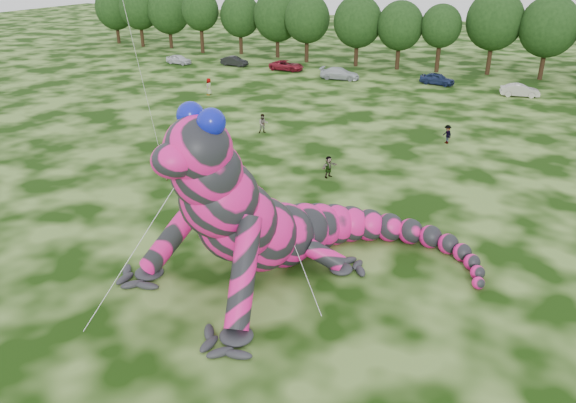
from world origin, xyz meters
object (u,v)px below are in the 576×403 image
(spectator_1, at_px, (263,124))
(tree_3, at_px, (201,22))
(tree_2, at_px, (169,18))
(tree_11, at_px, (547,38))
(tree_8, at_px, (399,35))
(tree_10, at_px, (493,33))
(tree_7, at_px, (357,31))
(tree_5, at_px, (277,24))
(car_2, at_px, (287,65))
(spectator_5, at_px, (329,167))
(spectator_2, at_px, (447,134))
(tree_1, at_px, (140,16))
(car_3, at_px, (340,74))
(spectator_4, at_px, (209,87))
(tree_4, at_px, (240,24))
(car_0, at_px, (179,59))
(inflatable_gecko, at_px, (279,180))
(tree_6, at_px, (307,28))
(car_4, at_px, (437,79))
(car_1, at_px, (234,61))
(tree_9, at_px, (440,39))
(car_5, at_px, (520,90))
(tree_0, at_px, (116,15))

(spectator_1, bearing_deg, tree_3, 98.18)
(tree_2, relative_size, tree_11, 0.96)
(tree_8, xyz_separation_m, tree_11, (18.00, 1.21, 0.56))
(tree_10, bearing_deg, tree_7, -174.20)
(tree_5, xyz_separation_m, tree_10, (30.52, 0.14, 0.35))
(car_2, xyz_separation_m, spectator_5, (19.65, -34.10, 0.13))
(tree_10, bearing_deg, spectator_5, -96.92)
(spectator_2, bearing_deg, tree_1, -162.02)
(tree_8, bearing_deg, tree_10, 7.81)
(car_3, bearing_deg, spectator_4, 137.87)
(tree_2, height_order, tree_11, tree_11)
(tree_2, xyz_separation_m, spectator_2, (51.28, -31.62, -4.03))
(tree_4, distance_m, tree_10, 37.04)
(tree_2, height_order, tree_3, tree_2)
(tree_11, height_order, car_0, tree_11)
(inflatable_gecko, xyz_separation_m, car_2, (-21.80, 46.27, -3.89))
(tree_5, distance_m, spectator_1, 39.05)
(spectator_1, bearing_deg, car_0, 105.29)
(tree_3, relative_size, tree_6, 0.99)
(tree_2, distance_m, car_3, 36.11)
(tree_11, bearing_deg, tree_1, -179.87)
(tree_11, bearing_deg, spectator_1, -120.61)
(car_4, bearing_deg, spectator_2, -156.73)
(tree_6, xyz_separation_m, tree_10, (24.95, 1.89, 0.51))
(tree_3, height_order, car_1, tree_3)
(inflatable_gecko, height_order, car_0, inflatable_gecko)
(tree_11, distance_m, car_2, 32.65)
(spectator_2, bearing_deg, spectator_1, -118.57)
(tree_8, bearing_deg, tree_7, -178.22)
(tree_8, distance_m, tree_11, 18.05)
(tree_3, height_order, car_0, tree_3)
(tree_2, distance_m, tree_10, 50.42)
(tree_7, height_order, car_4, tree_7)
(tree_5, distance_m, spectator_2, 44.51)
(tree_8, bearing_deg, tree_9, 3.89)
(car_0, height_order, car_5, car_5)
(inflatable_gecko, height_order, tree_9, inflatable_gecko)
(tree_0, relative_size, tree_5, 0.97)
(car_2, bearing_deg, spectator_4, 173.69)
(tree_9, relative_size, tree_10, 0.83)
(tree_8, bearing_deg, spectator_1, -94.64)
(car_3, bearing_deg, tree_4, 55.16)
(car_0, relative_size, car_3, 0.77)
(tree_2, height_order, tree_5, tree_5)
(tree_10, bearing_deg, tree_6, -175.66)
(tree_1, xyz_separation_m, car_0, (14.96, -10.62, -4.25))
(tree_6, distance_m, car_5, 31.50)
(tree_2, relative_size, car_4, 2.34)
(inflatable_gecko, relative_size, tree_4, 2.01)
(tree_7, xyz_separation_m, car_5, (22.35, -9.38, -4.06))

